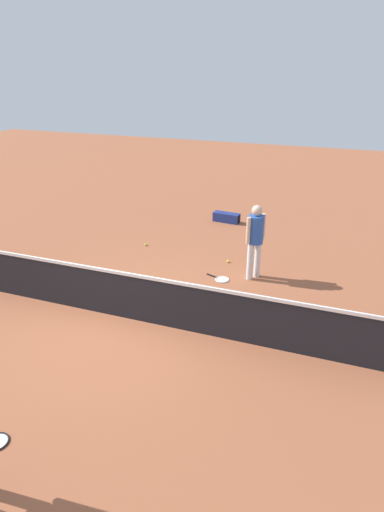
# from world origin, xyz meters

# --- Properties ---
(ground_plane) EXTENTS (40.00, 40.00, 0.00)m
(ground_plane) POSITION_xyz_m (0.00, 0.00, 0.00)
(ground_plane) COLOR #9E5638
(court_net) EXTENTS (10.09, 0.09, 1.07)m
(court_net) POSITION_xyz_m (0.00, 0.00, 0.50)
(court_net) COLOR #4C4C51
(court_net) RESTS_ON ground_plane
(player_near_side) EXTENTS (0.47, 0.48, 1.70)m
(player_near_side) POSITION_xyz_m (-2.02, -2.47, 1.01)
(player_near_side) COLOR white
(player_near_side) RESTS_ON ground_plane
(tennis_racket_near_player) EXTENTS (0.61, 0.40, 0.03)m
(tennis_racket_near_player) POSITION_xyz_m (-1.38, -2.13, 0.01)
(tennis_racket_near_player) COLOR white
(tennis_racket_near_player) RESTS_ON ground_plane
(tennis_ball_near_player) EXTENTS (0.07, 0.07, 0.07)m
(tennis_ball_near_player) POSITION_xyz_m (3.28, -1.52, 0.03)
(tennis_ball_near_player) COLOR #C6E033
(tennis_ball_near_player) RESTS_ON ground_plane
(tennis_ball_by_net) EXTENTS (0.07, 0.07, 0.07)m
(tennis_ball_by_net) POSITION_xyz_m (1.06, -3.32, 0.03)
(tennis_ball_by_net) COLOR #C6E033
(tennis_ball_by_net) RESTS_ON ground_plane
(tennis_ball_midcourt) EXTENTS (0.07, 0.07, 0.07)m
(tennis_ball_midcourt) POSITION_xyz_m (-1.28, -3.05, 0.03)
(tennis_ball_midcourt) COLOR #C6E033
(tennis_ball_midcourt) RESTS_ON ground_plane
(tennis_ball_baseline) EXTENTS (0.07, 0.07, 0.07)m
(tennis_ball_baseline) POSITION_xyz_m (0.68, -1.24, 0.03)
(tennis_ball_baseline) COLOR #C6E033
(tennis_ball_baseline) RESTS_ON ground_plane
(equipment_bag) EXTENTS (0.82, 0.36, 0.28)m
(equipment_bag) POSITION_xyz_m (-0.47, -5.86, 0.14)
(equipment_bag) COLOR navy
(equipment_bag) RESTS_ON ground_plane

